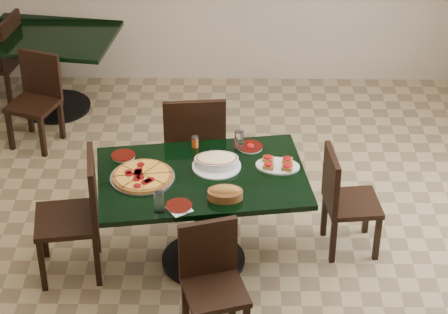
{
  "coord_description": "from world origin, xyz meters",
  "views": [
    {
      "loc": [
        0.09,
        -5.08,
        4.05
      ],
      "look_at": [
        0.02,
        0.0,
        0.81
      ],
      "focal_mm": 70.0,
      "sensor_mm": 36.0,
      "label": 1
    }
  ],
  "objects_px": {
    "main_table": "(202,197)",
    "pepperoni_pizza": "(142,176)",
    "chair_near": "(212,276)",
    "chair_right": "(343,197)",
    "bread_basket": "(225,193)",
    "back_table": "(51,58)",
    "chair_far": "(194,144)",
    "chair_left": "(79,210)",
    "back_chair_left": "(3,56)",
    "bruschetta_platter": "(278,164)",
    "lasagna_casserole": "(217,161)",
    "back_chair_near": "(37,95)"
  },
  "relations": [
    {
      "from": "main_table",
      "to": "pepperoni_pizza",
      "type": "bearing_deg",
      "value": 177.31
    },
    {
      "from": "pepperoni_pizza",
      "to": "bruschetta_platter",
      "type": "height_order",
      "value": "bruschetta_platter"
    },
    {
      "from": "main_table",
      "to": "bread_basket",
      "type": "distance_m",
      "value": 0.38
    },
    {
      "from": "lasagna_casserole",
      "to": "chair_near",
      "type": "bearing_deg",
      "value": -93.77
    },
    {
      "from": "lasagna_casserole",
      "to": "main_table",
      "type": "bearing_deg",
      "value": -134.72
    },
    {
      "from": "chair_far",
      "to": "back_chair_left",
      "type": "bearing_deg",
      "value": -46.83
    },
    {
      "from": "back_table",
      "to": "bruschetta_platter",
      "type": "height_order",
      "value": "bruschetta_platter"
    },
    {
      "from": "chair_left",
      "to": "bruschetta_platter",
      "type": "bearing_deg",
      "value": 89.92
    },
    {
      "from": "main_table",
      "to": "pepperoni_pizza",
      "type": "relative_size",
      "value": 3.47
    },
    {
      "from": "lasagna_casserole",
      "to": "bruschetta_platter",
      "type": "distance_m",
      "value": 0.42
    },
    {
      "from": "pepperoni_pizza",
      "to": "bruschetta_platter",
      "type": "bearing_deg",
      "value": 9.48
    },
    {
      "from": "bruschetta_platter",
      "to": "chair_left",
      "type": "bearing_deg",
      "value": -161.87
    },
    {
      "from": "chair_near",
      "to": "pepperoni_pizza",
      "type": "height_order",
      "value": "chair_near"
    },
    {
      "from": "chair_far",
      "to": "back_table",
      "type": "bearing_deg",
      "value": -53.65
    },
    {
      "from": "chair_left",
      "to": "bread_basket",
      "type": "bearing_deg",
      "value": 71.61
    },
    {
      "from": "main_table",
      "to": "back_table",
      "type": "height_order",
      "value": "same"
    },
    {
      "from": "back_chair_left",
      "to": "lasagna_casserole",
      "type": "height_order",
      "value": "back_chair_left"
    },
    {
      "from": "chair_near",
      "to": "chair_left",
      "type": "distance_m",
      "value": 1.11
    },
    {
      "from": "chair_left",
      "to": "back_chair_near",
      "type": "xyz_separation_m",
      "value": [
        -0.64,
        1.78,
        -0.07
      ]
    },
    {
      "from": "bread_basket",
      "to": "chair_near",
      "type": "bearing_deg",
      "value": -100.62
    },
    {
      "from": "chair_far",
      "to": "chair_right",
      "type": "height_order",
      "value": "chair_far"
    },
    {
      "from": "chair_near",
      "to": "chair_left",
      "type": "bearing_deg",
      "value": 130.71
    },
    {
      "from": "pepperoni_pizza",
      "to": "bruschetta_platter",
      "type": "distance_m",
      "value": 0.93
    },
    {
      "from": "main_table",
      "to": "back_table",
      "type": "bearing_deg",
      "value": 114.48
    },
    {
      "from": "main_table",
      "to": "pepperoni_pizza",
      "type": "height_order",
      "value": "pepperoni_pizza"
    },
    {
      "from": "lasagna_casserole",
      "to": "bruschetta_platter",
      "type": "height_order",
      "value": "lasagna_casserole"
    },
    {
      "from": "pepperoni_pizza",
      "to": "lasagna_casserole",
      "type": "xyz_separation_m",
      "value": [
        0.5,
        0.15,
        0.03
      ]
    },
    {
      "from": "chair_left",
      "to": "pepperoni_pizza",
      "type": "xyz_separation_m",
      "value": [
        0.45,
        0.06,
        0.24
      ]
    },
    {
      "from": "chair_far",
      "to": "bread_basket",
      "type": "height_order",
      "value": "chair_far"
    },
    {
      "from": "back_table",
      "to": "chair_near",
      "type": "bearing_deg",
      "value": -53.93
    },
    {
      "from": "back_chair_left",
      "to": "chair_far",
      "type": "bearing_deg",
      "value": 59.05
    },
    {
      "from": "main_table",
      "to": "bread_basket",
      "type": "xyz_separation_m",
      "value": [
        0.16,
        -0.27,
        0.22
      ]
    },
    {
      "from": "chair_far",
      "to": "chair_left",
      "type": "distance_m",
      "value": 1.12
    },
    {
      "from": "chair_left",
      "to": "bruschetta_platter",
      "type": "xyz_separation_m",
      "value": [
        1.37,
        0.21,
        0.25
      ]
    },
    {
      "from": "main_table",
      "to": "back_chair_left",
      "type": "relative_size",
      "value": 1.71
    },
    {
      "from": "chair_near",
      "to": "bruschetta_platter",
      "type": "xyz_separation_m",
      "value": [
        0.43,
        0.81,
        0.32
      ]
    },
    {
      "from": "chair_left",
      "to": "back_chair_left",
      "type": "distance_m",
      "value": 2.67
    },
    {
      "from": "chair_right",
      "to": "back_chair_near",
      "type": "height_order",
      "value": "same"
    },
    {
      "from": "chair_near",
      "to": "chair_right",
      "type": "distance_m",
      "value": 1.27
    },
    {
      "from": "chair_right",
      "to": "lasagna_casserole",
      "type": "xyz_separation_m",
      "value": [
        -0.9,
        -0.07,
        0.34
      ]
    },
    {
      "from": "chair_left",
      "to": "lasagna_casserole",
      "type": "height_order",
      "value": "chair_left"
    },
    {
      "from": "lasagna_casserole",
      "to": "back_chair_near",
      "type": "bearing_deg",
      "value": 132.36
    },
    {
      "from": "main_table",
      "to": "back_table",
      "type": "distance_m",
      "value": 2.69
    },
    {
      "from": "back_chair_near",
      "to": "bread_basket",
      "type": "xyz_separation_m",
      "value": [
        1.65,
        -1.95,
        0.34
      ]
    },
    {
      "from": "back_table",
      "to": "chair_right",
      "type": "xyz_separation_m",
      "value": [
        2.47,
        -2.08,
        -0.07
      ]
    },
    {
      "from": "back_chair_near",
      "to": "bruschetta_platter",
      "type": "xyz_separation_m",
      "value": [
        2.01,
        -1.57,
        0.32
      ]
    },
    {
      "from": "chair_far",
      "to": "back_chair_left",
      "type": "distance_m",
      "value": 2.46
    },
    {
      "from": "chair_near",
      "to": "chair_right",
      "type": "relative_size",
      "value": 0.99
    },
    {
      "from": "chair_far",
      "to": "back_chair_left",
      "type": "relative_size",
      "value": 1.11
    },
    {
      "from": "chair_near",
      "to": "bread_basket",
      "type": "relative_size",
      "value": 3.44
    }
  ]
}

